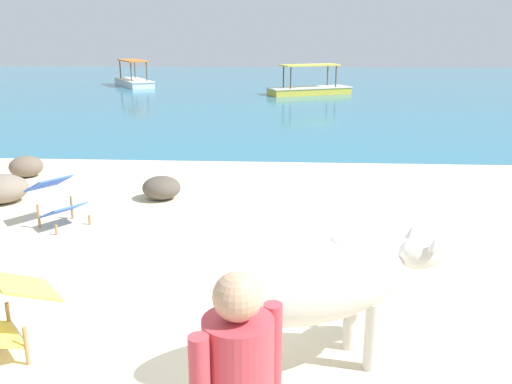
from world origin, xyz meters
name	(u,v)px	position (x,y,z in m)	size (l,w,h in m)	color
sand_beach	(203,347)	(0.00, 0.00, 0.02)	(18.00, 14.00, 0.04)	beige
water_surface	(275,91)	(0.00, 22.00, 0.00)	(60.00, 36.00, 0.03)	teal
cow	(321,283)	(0.98, -0.28, 0.79)	(1.98, 1.22, 1.13)	beige
deck_chair_near	(56,198)	(-2.51, 2.97, 0.42)	(0.93, 0.88, 0.68)	#A37A4C
deck_chair_far	(8,311)	(-1.58, -0.22, 0.42)	(0.93, 0.90, 0.68)	#A37A4C
shore_rock_large	(26,166)	(-4.16, 5.50, 0.24)	(0.61, 0.50, 0.40)	#6B5B4C
shore_rock_small	(162,188)	(-1.33, 4.26, 0.23)	(0.62, 0.58, 0.38)	brown
boat_yellow	(309,88)	(1.58, 20.30, 0.29)	(3.82, 2.56, 1.29)	gold
boat_white	(134,80)	(-7.22, 23.79, 0.29)	(2.87, 3.75, 1.29)	white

